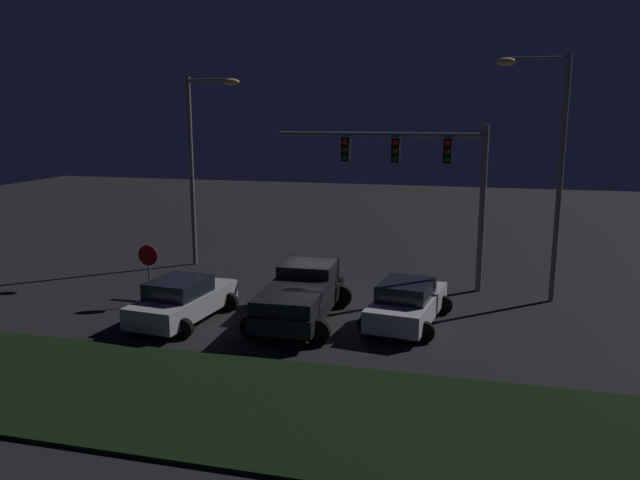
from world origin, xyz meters
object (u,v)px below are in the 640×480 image
object	(u,v)px
car_sedan	(183,300)
street_lamp_left	(200,150)
pickup_truck	(302,292)
traffic_signal_gantry	(420,166)
car_sedan_far	(407,303)
street_lamp_right	(548,151)
stop_sign	(148,263)

from	to	relation	value
car_sedan	street_lamp_left	xyz separation A→B (m)	(-2.71, 7.62, 4.58)
pickup_truck	traffic_signal_gantry	bearing A→B (deg)	-34.65
traffic_signal_gantry	street_lamp_left	xyz separation A→B (m)	(-9.94, 1.39, 0.42)
car_sedan_far	street_lamp_right	xyz separation A→B (m)	(4.48, 3.95, 4.83)
car_sedan	street_lamp_right	bearing A→B (deg)	-59.20
car_sedan_far	street_lamp_right	distance (m)	7.68
pickup_truck	street_lamp_left	xyz separation A→B (m)	(-6.59, 6.57, 4.32)
traffic_signal_gantry	stop_sign	xyz separation A→B (m)	(-9.27, -4.80, -3.34)
car_sedan_far	stop_sign	bearing A→B (deg)	98.36
traffic_signal_gantry	stop_sign	size ratio (longest dim) A/B	3.73
traffic_signal_gantry	street_lamp_right	xyz separation A→B (m)	(4.64, -0.73, 0.67)
car_sedan_far	traffic_signal_gantry	world-z (taller)	traffic_signal_gantry
pickup_truck	street_lamp_left	size ratio (longest dim) A/B	0.64
car_sedan	car_sedan_far	xyz separation A→B (m)	(7.39, 1.56, 0.00)
pickup_truck	car_sedan	xyz separation A→B (m)	(-3.88, -1.05, -0.26)
pickup_truck	street_lamp_left	bearing A→B (deg)	43.29
pickup_truck	street_lamp_right	size ratio (longest dim) A/B	0.61
street_lamp_left	stop_sign	size ratio (longest dim) A/B	3.81
street_lamp_left	street_lamp_right	bearing A→B (deg)	-8.24
street_lamp_left	pickup_truck	bearing A→B (deg)	-44.92
car_sedan_far	traffic_signal_gantry	xyz separation A→B (m)	(-0.16, 4.68, 4.16)
traffic_signal_gantry	stop_sign	bearing A→B (deg)	-152.63
stop_sign	car_sedan	bearing A→B (deg)	-35.23
traffic_signal_gantry	car_sedan_far	bearing A→B (deg)	-88.06
car_sedan	traffic_signal_gantry	world-z (taller)	traffic_signal_gantry
car_sedan_far	street_lamp_right	size ratio (longest dim) A/B	0.51
car_sedan_far	street_lamp_left	world-z (taller)	street_lamp_left
car_sedan	street_lamp_left	distance (m)	9.29
stop_sign	street_lamp_left	bearing A→B (deg)	96.17
street_lamp_right	stop_sign	distance (m)	15.04
car_sedan	traffic_signal_gantry	bearing A→B (deg)	-43.31
car_sedan	stop_sign	xyz separation A→B (m)	(-2.04, 1.44, 0.82)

